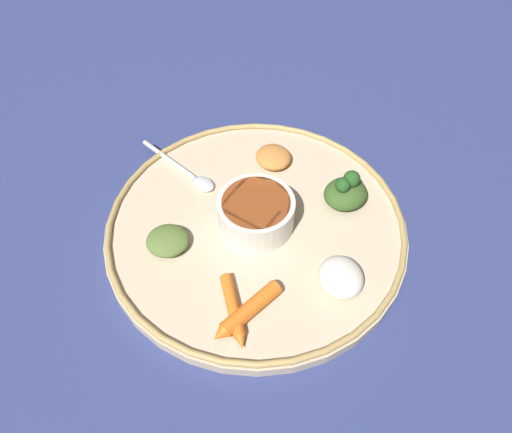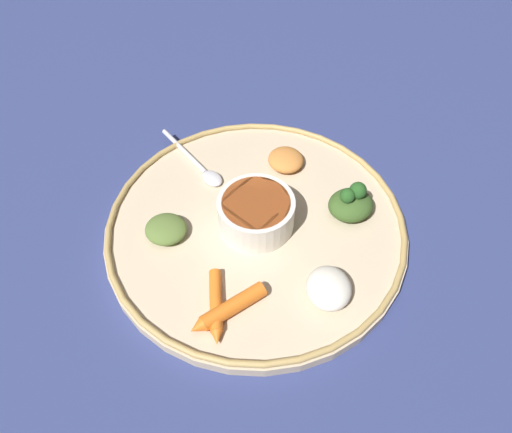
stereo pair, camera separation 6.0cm
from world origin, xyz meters
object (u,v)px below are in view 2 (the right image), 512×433
object	(u,v)px
center_bowl	(256,212)
greens_pile	(351,203)
spoon	(200,166)
carrot_outer	(229,309)
carrot_near_spoon	(216,305)

from	to	relation	value
center_bowl	greens_pile	xyz separation A→B (m)	(0.04, 0.12, -0.00)
spoon	carrot_outer	distance (m)	0.23
center_bowl	greens_pile	bearing A→B (deg)	73.41
spoon	carrot_outer	size ratio (longest dim) A/B	1.50
spoon	carrot_near_spoon	xyz separation A→B (m)	(0.22, -0.06, 0.00)
center_bowl	greens_pile	size ratio (longest dim) A/B	1.50
carrot_outer	center_bowl	bearing A→B (deg)	141.37
center_bowl	greens_pile	distance (m)	0.13
spoon	carrot_near_spoon	world-z (taller)	carrot_near_spoon
center_bowl	spoon	world-z (taller)	center_bowl
spoon	greens_pile	size ratio (longest dim) A/B	2.22
carrot_near_spoon	carrot_outer	distance (m)	0.02
greens_pile	carrot_near_spoon	size ratio (longest dim) A/B	0.72
carrot_near_spoon	carrot_outer	world-z (taller)	carrot_outer
greens_pile	carrot_outer	xyz separation A→B (m)	(0.07, -0.20, -0.01)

